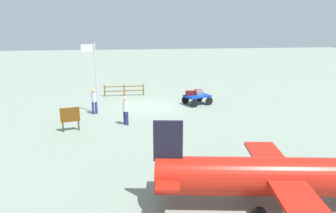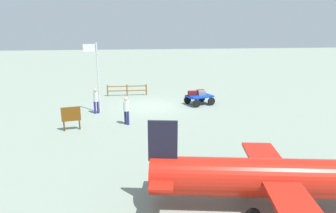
% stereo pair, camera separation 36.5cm
% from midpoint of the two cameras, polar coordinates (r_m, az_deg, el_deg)
% --- Properties ---
extents(ground_plane, '(120.00, 120.00, 0.00)m').
position_cam_midpoint_polar(ground_plane, '(21.64, -4.34, 0.04)').
color(ground_plane, gray).
extents(luggage_cart, '(2.24, 1.93, 0.69)m').
position_cam_midpoint_polar(luggage_cart, '(22.12, 5.13, 1.67)').
color(luggage_cart, '#0E37C0').
rests_on(luggage_cart, ground).
extents(suitcase_olive, '(0.63, 0.36, 0.34)m').
position_cam_midpoint_polar(suitcase_olive, '(22.02, 3.80, 2.60)').
color(suitcase_olive, maroon).
rests_on(suitcase_olive, luggage_cart).
extents(suitcase_grey, '(0.50, 0.32, 0.32)m').
position_cam_midpoint_polar(suitcase_grey, '(22.21, 5.65, 2.65)').
color(suitcase_grey, gray).
rests_on(suitcase_grey, luggage_cart).
extents(suitcase_maroon, '(0.58, 0.37, 0.31)m').
position_cam_midpoint_polar(suitcase_maroon, '(22.62, 5.39, 2.86)').
color(suitcase_maroon, maroon).
rests_on(suitcase_maroon, luggage_cart).
extents(worker_lead, '(0.51, 0.51, 1.66)m').
position_cam_midpoint_polar(worker_lead, '(17.41, -8.77, -0.43)').
color(worker_lead, navy).
rests_on(worker_lead, ground).
extents(worker_trailing, '(0.38, 0.38, 1.69)m').
position_cam_midpoint_polar(worker_trailing, '(20.08, -14.56, 1.27)').
color(worker_trailing, navy).
rests_on(worker_trailing, ground).
extents(airplane_near, '(8.59, 5.05, 2.84)m').
position_cam_midpoint_polar(airplane_near, '(10.10, 21.14, -12.44)').
color(airplane_near, red).
rests_on(airplane_near, ground).
extents(flagpole, '(0.88, 0.14, 4.64)m').
position_cam_midpoint_polar(flagpole, '(19.89, -14.46, 6.24)').
color(flagpole, silver).
rests_on(flagpole, ground).
extents(signboard, '(1.02, 0.26, 1.34)m').
position_cam_midpoint_polar(signboard, '(17.10, -18.91, -1.78)').
color(signboard, '#4C3319').
rests_on(signboard, ground).
extents(wooden_fence, '(3.35, 0.17, 0.94)m').
position_cam_midpoint_polar(wooden_fence, '(25.12, -8.84, 3.26)').
color(wooden_fence, brown).
rests_on(wooden_fence, ground).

